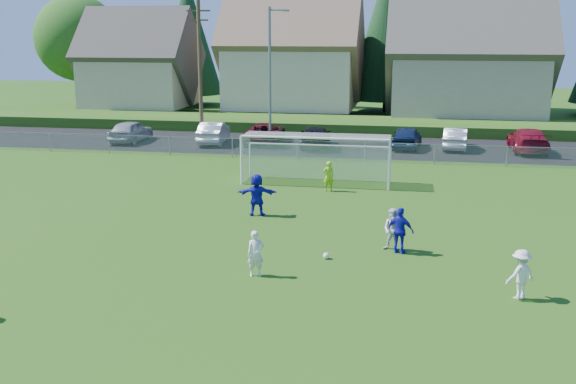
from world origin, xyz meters
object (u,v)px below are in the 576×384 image
player_blue_a (400,231)px  car_b (214,133)px  car_a (130,131)px  car_c (265,133)px  soccer_ball (326,256)px  car_d (316,137)px  car_g (528,140)px  player_blue_b (257,195)px  car_f (455,138)px  goalkeeper (329,176)px  car_e (407,137)px  soccer_goal (317,151)px  player_white_a (256,254)px  player_white_b (393,230)px  player_white_c (521,274)px

player_blue_a → car_b: (-13.05, 21.49, -0.07)m
car_a → car_c: car_a is taller
soccer_ball → car_d: car_d is taller
car_g → player_blue_b: bearing=53.1°
car_f → car_b: bearing=7.0°
player_blue_a → goalkeeper: 9.53m
car_b → car_e: size_ratio=1.05×
player_blue_a → car_e: player_blue_a is taller
player_blue_b → car_a: (-12.97, 17.20, -0.14)m
car_f → soccer_goal: soccer_goal is taller
player_white_a → player_blue_a: (4.40, 3.05, 0.08)m
player_white_b → car_e: 21.65m
player_white_c → car_c: size_ratio=0.29×
car_d → player_white_b: bearing=98.6°
car_a → car_f: size_ratio=1.04×
car_c → soccer_goal: bearing=110.3°
player_blue_a → player_white_c: bearing=154.0°
soccer_ball → car_e: 23.07m
car_c → car_g: (17.20, -0.27, 0.04)m
player_blue_b → goalkeeper: player_blue_b is taller
soccer_ball → car_d: (-3.53, 22.24, 0.59)m
soccer_ball → player_white_a: (-1.97, -1.99, 0.62)m
player_white_b → soccer_ball: bearing=-128.9°
player_blue_a → car_a: bearing=-29.0°
soccer_ball → car_g: 25.09m
soccer_ball → player_blue_b: size_ratio=0.12×
player_blue_a → car_a: (-18.93, 21.12, -0.06)m
soccer_ball → car_b: bearing=115.2°
car_c → car_f: size_ratio=1.22×
player_blue_a → goalkeeper: bearing=-48.8°
car_a → car_f: (22.03, 1.07, -0.05)m
player_blue_a → goalkeeper: player_blue_a is taller
goalkeeper → player_white_c: bearing=98.7°
soccer_goal → goalkeeper: bearing=-64.7°
player_white_c → car_b: car_b is taller
car_b → soccer_goal: 13.97m
player_white_c → car_b: size_ratio=0.32×
player_white_c → car_e: bearing=-115.0°
player_blue_a → player_blue_b: (-5.97, 3.92, 0.07)m
player_white_a → soccer_ball: bearing=23.4°
player_white_b → car_d: bearing=125.7°
player_white_c → car_c: (-13.08, 25.68, -0.02)m
car_a → car_b: (5.88, 0.37, -0.00)m
car_a → car_d: bearing=-177.7°
player_white_b → soccer_goal: 11.16m
soccer_goal → player_blue_a: bearing=-67.4°
player_white_c → car_d: size_ratio=0.30×
soccer_ball → player_blue_a: (2.43, 1.06, 0.70)m
goalkeeper → car_a: size_ratio=0.33×
car_c → car_g: car_g is taller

